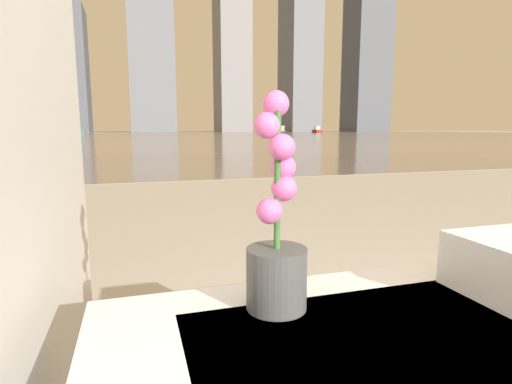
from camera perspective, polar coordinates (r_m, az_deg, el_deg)
name	(u,v)px	position (r m, az deg, el deg)	size (l,w,h in m)	color
potted_orchid	(277,242)	(0.76, 2.97, -7.19)	(0.12, 0.12, 0.41)	#4C4C4C
harbor_water	(138,135)	(61.82, -16.45, 7.83)	(180.00, 110.00, 0.01)	gray
harbor_boat_0	(68,131)	(45.74, -25.23, 7.87)	(3.34, 5.15, 1.83)	#335647
harbor_boat_2	(317,130)	(92.86, 8.72, 8.68)	(1.91, 4.05, 1.46)	maroon
harbor_boat_3	(280,133)	(47.30, 3.49, 8.46)	(1.86, 3.50, 1.25)	#2D2D33
skyline_tower_1	(75,71)	(119.56, -24.40, 15.49)	(6.02, 11.97, 32.01)	#4C515B
skyline_tower_4	(300,18)	(132.25, 6.37, 23.44)	(9.59, 13.38, 67.94)	slate
skyline_tower_5	(368,39)	(141.88, 15.69, 20.30)	(12.27, 11.36, 58.89)	#4C515B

